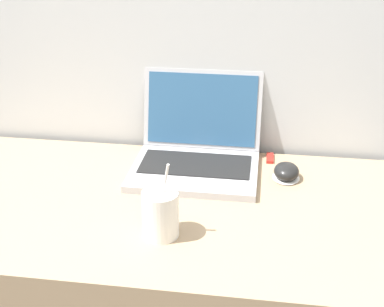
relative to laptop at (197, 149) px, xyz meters
The scene contains 4 objects.
laptop is the anchor object (origin of this frame).
drink_cup 0.35m from the laptop, 95.52° to the right, with size 0.08×0.08×0.18m.
computer_mouse 0.25m from the laptop, ahead, with size 0.07×0.09×0.04m.
usb_stick 0.22m from the laptop, 18.87° to the left, with size 0.02×0.06×0.01m.
Camera 1 is at (0.27, -0.80, 1.46)m, focal length 50.00 mm.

